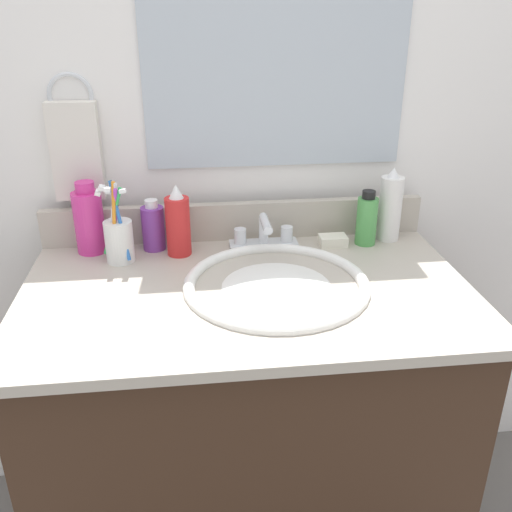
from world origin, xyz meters
TOP-DOWN VIEW (x-y plane):
  - vanity_cabinet at (0.00, 0.00)m, footprint 0.87×0.51m
  - countertop at (0.00, 0.00)m, footprint 0.91×0.55m
  - backsplash at (0.00, 0.26)m, footprint 0.91×0.02m
  - back_wall at (0.00, 0.33)m, footprint 2.01×0.04m
  - mirror_panel at (0.10, 0.30)m, footprint 0.60×0.01m
  - towel_ring at (-0.36, 0.30)m, footprint 0.10×0.01m
  - hand_towel at (-0.36, 0.29)m, footprint 0.11×0.04m
  - sink_basin at (0.06, 0.00)m, footprint 0.38×0.38m
  - faucet at (0.06, 0.20)m, footprint 0.16×0.10m
  - bottle_soap_pink at (-0.34, 0.22)m, footprint 0.07×0.07m
  - bottle_cream_purple at (-0.19, 0.22)m, footprint 0.05×0.05m
  - bottle_spray_red at (-0.14, 0.19)m, footprint 0.05×0.05m
  - bottle_lotion_white at (0.37, 0.22)m, footprint 0.05×0.05m
  - bottle_toner_green at (0.30, 0.19)m, footprint 0.05×0.05m
  - cup_white_ceramic at (-0.27, 0.16)m, footprint 0.07×0.07m
  - soap_bar at (0.22, 0.19)m, footprint 0.06×0.04m

SIDE VIEW (x-z plane):
  - vanity_cabinet at x=0.00m, z-range 0.00..0.71m
  - back_wall at x=0.00m, z-range 0.00..1.30m
  - sink_basin at x=0.06m, z-range 0.65..0.76m
  - countertop at x=0.00m, z-range 0.71..0.74m
  - soap_bar at x=0.22m, z-range 0.74..0.76m
  - faucet at x=0.06m, z-range 0.72..0.81m
  - backsplash at x=0.00m, z-range 0.74..0.83m
  - bottle_cream_purple at x=-0.19m, z-range 0.73..0.85m
  - cup_white_ceramic at x=-0.27m, z-range 0.70..0.88m
  - bottle_toner_green at x=0.30m, z-range 0.73..0.86m
  - bottle_spray_red at x=-0.14m, z-range 0.73..0.89m
  - bottle_soap_pink at x=-0.34m, z-range 0.73..0.90m
  - bottle_lotion_white at x=0.37m, z-range 0.73..0.91m
  - hand_towel at x=-0.36m, z-range 0.85..1.07m
  - towel_ring at x=-0.36m, z-range 1.03..1.13m
  - mirror_panel at x=0.10m, z-range 0.91..1.47m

